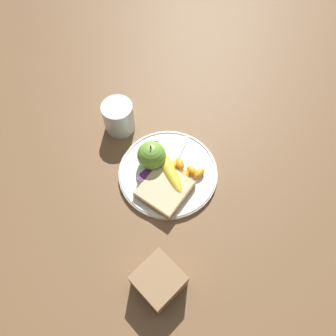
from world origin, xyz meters
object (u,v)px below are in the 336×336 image
Objects in this scene: banana at (167,166)px; bread_slice at (165,189)px; condiment_caddy at (159,281)px; plate at (168,173)px; juice_glass at (119,118)px; apple at (152,156)px; fork at (171,172)px; jam_packet at (147,177)px.

banana is 1.25× the size of bread_slice.
bread_slice is at bearing 42.61° from condiment_caddy.
plate is at bearing 37.28° from bread_slice.
juice_glass reaches higher than plate.
fork is (0.01, -0.05, -0.03)m from apple.
bread_slice is 0.05m from fork.
apple is 2.06× the size of jam_packet.
apple reaches higher than juice_glass.
juice_glass is 0.46× the size of fork.
condiment_caddy reaches higher than fork.
juice_glass is at bearing 76.98° from bread_slice.
juice_glass is at bearing 87.78° from banana.
apple is 0.50× the size of banana.
jam_packet is 0.45× the size of condiment_caddy.
condiment_caddy is at bearing -138.46° from plate.
plate is at bearing 41.54° from condiment_caddy.
apple is 0.09m from bread_slice.
plate is 2.92× the size of juice_glass.
jam_packet is (-0.01, 0.05, -0.00)m from bread_slice.
condiment_caddy is (-0.20, -0.18, 0.03)m from plate.
fork is (-0.00, -0.01, -0.01)m from banana.
juice_glass is 0.66× the size of bread_slice.
banana reaches higher than plate.
fork is (0.00, -0.01, 0.01)m from plate.
plate is 0.06m from jam_packet.
fork is at bearing -90.23° from banana.
banana is (-0.01, -0.19, -0.01)m from juice_glass.
jam_packet is at bearing 165.79° from banana.
condiment_caddy reaches higher than bread_slice.
condiment_caddy is at bearing 16.23° from fork.
apple is 0.93× the size of condiment_caddy.
banana is 0.87× the size of fork.
bread_slice is at bearing -142.72° from plate.
jam_packet is (-0.05, 0.02, 0.01)m from plate.
condiment_caddy is (-0.16, -0.15, 0.01)m from bread_slice.
apple reaches higher than bread_slice.
banana is 0.06m from jam_packet.
plate is 0.02m from banana.
fork is 2.13× the size of condiment_caddy.
condiment_caddy reaches higher than banana.
banana is 4.10× the size of jam_packet.
fork is at bearing -75.90° from apple.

